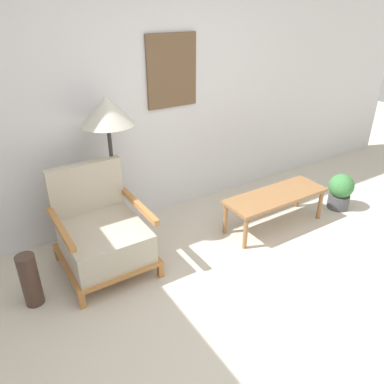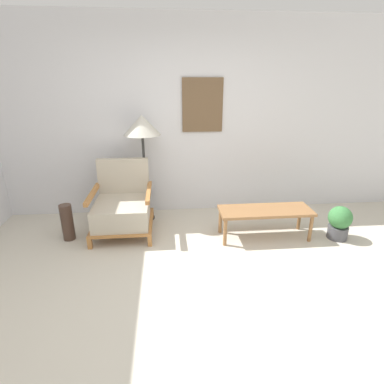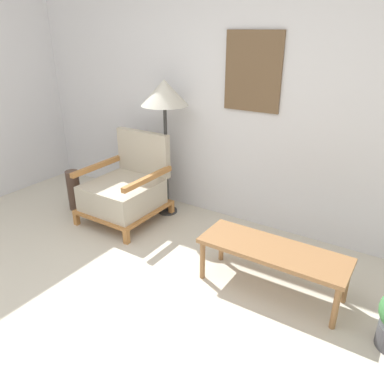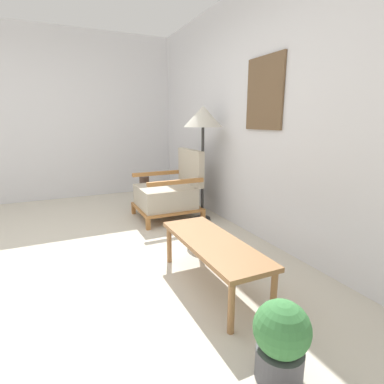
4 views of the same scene
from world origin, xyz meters
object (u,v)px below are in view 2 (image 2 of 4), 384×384
Objects in this scene: floor_lamp at (142,128)px; coffee_table at (265,213)px; potted_plant at (339,222)px; armchair at (122,207)px; vase at (67,222)px.

floor_lamp is 1.28× the size of coffee_table.
armchair is at bearing 170.92° from potted_plant.
coffee_table is (1.78, -0.31, -0.01)m from armchair.
floor_lamp reaches higher than armchair.
floor_lamp reaches higher than vase.
armchair reaches higher than vase.
vase is at bearing -167.33° from armchair.
floor_lamp reaches higher than potted_plant.
floor_lamp is (0.28, 0.36, 0.95)m from armchair.
vase is (-0.66, -0.15, -0.11)m from armchair.
vase reaches higher than coffee_table.
vase reaches higher than potted_plant.
potted_plant is (0.92, -0.12, -0.11)m from coffee_table.
floor_lamp is 2.76m from potted_plant.
potted_plant is (2.42, -0.79, -1.07)m from floor_lamp.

